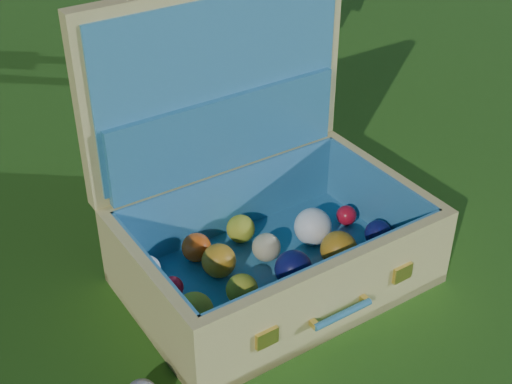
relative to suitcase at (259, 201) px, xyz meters
The scene contains 2 objects.
ground 0.27m from the suitcase, 21.25° to the right, with size 60.00×60.00×0.00m, color #215114.
suitcase is the anchor object (origin of this frame).
Camera 1 is at (-0.86, -1.04, 1.06)m, focal length 50.00 mm.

